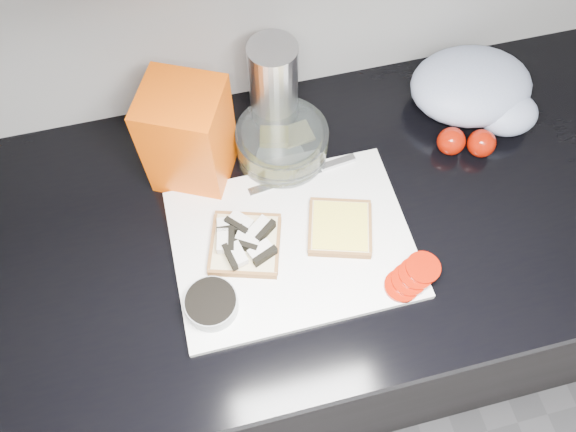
% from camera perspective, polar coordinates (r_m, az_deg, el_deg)
% --- Properties ---
extents(base_cabinet, '(3.50, 0.60, 0.86)m').
position_cam_1_polar(base_cabinet, '(1.43, 5.11, -8.10)').
color(base_cabinet, black).
rests_on(base_cabinet, ground).
extents(countertop, '(3.50, 0.64, 0.04)m').
position_cam_1_polar(countertop, '(1.03, 7.07, 0.86)').
color(countertop, black).
rests_on(countertop, base_cabinet).
extents(cutting_board, '(0.40, 0.30, 0.01)m').
position_cam_1_polar(cutting_board, '(0.96, 0.44, -2.80)').
color(cutting_board, white).
rests_on(cutting_board, countertop).
extents(bread_left, '(0.15, 0.15, 0.04)m').
position_cam_1_polar(bread_left, '(0.94, -4.43, -2.70)').
color(bread_left, beige).
rests_on(bread_left, cutting_board).
extents(bread_right, '(0.14, 0.14, 0.02)m').
position_cam_1_polar(bread_right, '(0.96, 5.29, -1.18)').
color(bread_right, beige).
rests_on(bread_right, cutting_board).
extents(tomato_slices, '(0.11, 0.09, 0.02)m').
position_cam_1_polar(tomato_slices, '(0.94, 12.52, -6.04)').
color(tomato_slices, '#961203').
rests_on(tomato_slices, cutting_board).
extents(knife, '(0.21, 0.04, 0.01)m').
position_cam_1_polar(knife, '(1.02, 2.86, 4.68)').
color(knife, '#BABABF').
rests_on(knife, cutting_board).
extents(seed_tub, '(0.08, 0.08, 0.04)m').
position_cam_1_polar(seed_tub, '(0.90, -7.75, -8.92)').
color(seed_tub, '#959A9A').
rests_on(seed_tub, countertop).
extents(tub_lid, '(0.11, 0.11, 0.01)m').
position_cam_1_polar(tub_lid, '(1.04, -0.73, 4.75)').
color(tub_lid, white).
rests_on(tub_lid, countertop).
extents(glass_bowl, '(0.17, 0.17, 0.07)m').
position_cam_1_polar(glass_bowl, '(1.03, -0.61, 7.35)').
color(glass_bowl, silver).
rests_on(glass_bowl, countertop).
extents(bread_bag, '(0.17, 0.16, 0.20)m').
position_cam_1_polar(bread_bag, '(0.97, -10.10, 7.97)').
color(bread_bag, '#FB4904').
rests_on(bread_bag, countertop).
extents(steel_canister, '(0.09, 0.09, 0.21)m').
position_cam_1_polar(steel_canister, '(1.02, -1.46, 12.59)').
color(steel_canister, silver).
rests_on(steel_canister, countertop).
extents(grocery_bag, '(0.25, 0.22, 0.10)m').
position_cam_1_polar(grocery_bag, '(1.15, 18.57, 12.07)').
color(grocery_bag, '#AAB8D2').
rests_on(grocery_bag, countertop).
extents(whole_tomatoes, '(0.10, 0.07, 0.05)m').
position_cam_1_polar(whole_tomatoes, '(1.09, 17.66, 7.15)').
color(whole_tomatoes, '#961203').
rests_on(whole_tomatoes, countertop).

